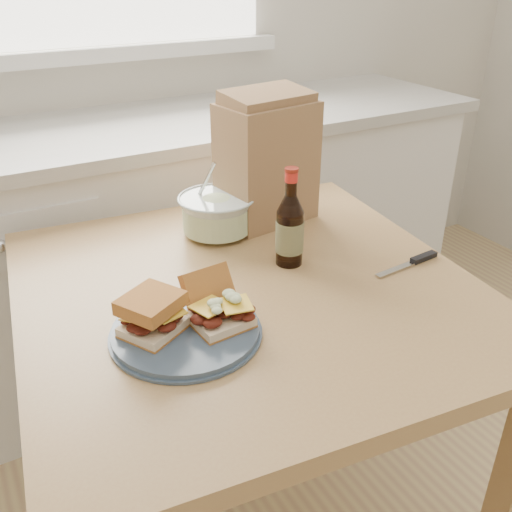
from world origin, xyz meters
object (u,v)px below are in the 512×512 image
beer_bottle (290,229)px  paper_bag (267,163)px  coleslaw_bowl (217,215)px  dining_table (249,329)px  plate (186,331)px

beer_bottle → paper_bag: bearing=84.2°
coleslaw_bowl → paper_bag: (0.16, 0.02, 0.11)m
dining_table → beer_bottle: (0.13, 0.04, 0.20)m
dining_table → coleslaw_bowl: bearing=84.8°
paper_bag → beer_bottle: bearing=-116.7°
dining_table → paper_bag: (0.21, 0.29, 0.27)m
dining_table → plate: bearing=-145.4°
coleslaw_bowl → dining_table: bearing=-101.5°
dining_table → beer_bottle: bearing=24.6°
plate → beer_bottle: (0.32, 0.15, 0.08)m
dining_table → plate: (-0.19, -0.10, 0.13)m
plate → beer_bottle: 0.36m
plate → beer_bottle: beer_bottle is taller
plate → beer_bottle: size_ratio=1.21×
dining_table → paper_bag: 0.45m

